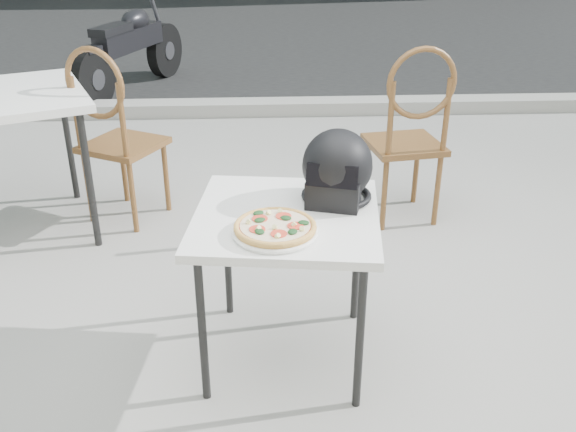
{
  "coord_description": "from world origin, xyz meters",
  "views": [
    {
      "loc": [
        -0.25,
        -2.82,
        1.8
      ],
      "look_at": [
        -0.15,
        -0.67,
        0.74
      ],
      "focal_mm": 40.0,
      "sensor_mm": 36.0,
      "label": 1
    }
  ],
  "objects_px": {
    "cafe_chair_side": "(112,127)",
    "motorcycle": "(131,50)",
    "helmet": "(337,170)",
    "cafe_table_main": "(286,227)",
    "cafe_chair_main": "(411,127)",
    "cafe_table_side": "(0,107)",
    "pizza": "(275,227)",
    "plate": "(275,232)"
  },
  "relations": [
    {
      "from": "cafe_table_side",
      "to": "motorcycle",
      "type": "relative_size",
      "value": 0.64
    },
    {
      "from": "pizza",
      "to": "motorcycle",
      "type": "distance_m",
      "value": 4.76
    },
    {
      "from": "cafe_table_main",
      "to": "cafe_chair_main",
      "type": "bearing_deg",
      "value": 58.2
    },
    {
      "from": "helmet",
      "to": "motorcycle",
      "type": "relative_size",
      "value": 0.2
    },
    {
      "from": "cafe_table_main",
      "to": "cafe_chair_side",
      "type": "xyz_separation_m",
      "value": [
        -0.95,
        1.36,
        -0.02
      ]
    },
    {
      "from": "cafe_chair_main",
      "to": "cafe_table_side",
      "type": "bearing_deg",
      "value": -8.3
    },
    {
      "from": "helmet",
      "to": "cafe_table_main",
      "type": "bearing_deg",
      "value": -134.3
    },
    {
      "from": "cafe_table_main",
      "to": "cafe_table_side",
      "type": "height_order",
      "value": "cafe_table_side"
    },
    {
      "from": "cafe_chair_side",
      "to": "pizza",
      "type": "bearing_deg",
      "value": 148.92
    },
    {
      "from": "cafe_table_main",
      "to": "helmet",
      "type": "height_order",
      "value": "helmet"
    },
    {
      "from": "pizza",
      "to": "cafe_table_side",
      "type": "height_order",
      "value": "cafe_table_side"
    },
    {
      "from": "cafe_table_main",
      "to": "pizza",
      "type": "bearing_deg",
      "value": -105.9
    },
    {
      "from": "pizza",
      "to": "cafe_chair_side",
      "type": "relative_size",
      "value": 0.37
    },
    {
      "from": "cafe_table_side",
      "to": "cafe_chair_side",
      "type": "height_order",
      "value": "cafe_chair_side"
    },
    {
      "from": "cafe_table_main",
      "to": "motorcycle",
      "type": "xyz_separation_m",
      "value": [
        -1.38,
        4.38,
        -0.2
      ]
    },
    {
      "from": "cafe_chair_side",
      "to": "motorcycle",
      "type": "height_order",
      "value": "cafe_chair_side"
    },
    {
      "from": "helmet",
      "to": "cafe_table_side",
      "type": "xyz_separation_m",
      "value": [
        -1.74,
        1.12,
        -0.05
      ]
    },
    {
      "from": "cafe_table_main",
      "to": "plate",
      "type": "distance_m",
      "value": 0.2
    },
    {
      "from": "cafe_table_main",
      "to": "cafe_table_side",
      "type": "distance_m",
      "value": 1.97
    },
    {
      "from": "pizza",
      "to": "cafe_chair_main",
      "type": "bearing_deg",
      "value": 59.91
    },
    {
      "from": "helmet",
      "to": "cafe_chair_main",
      "type": "distance_m",
      "value": 1.3
    },
    {
      "from": "plate",
      "to": "motorcycle",
      "type": "distance_m",
      "value": 4.76
    },
    {
      "from": "pizza",
      "to": "cafe_table_side",
      "type": "bearing_deg",
      "value": 136.14
    },
    {
      "from": "cafe_chair_main",
      "to": "plate",
      "type": "bearing_deg",
      "value": 50.94
    },
    {
      "from": "helmet",
      "to": "motorcycle",
      "type": "height_order",
      "value": "helmet"
    },
    {
      "from": "helmet",
      "to": "pizza",
      "type": "bearing_deg",
      "value": -115.41
    },
    {
      "from": "pizza",
      "to": "motorcycle",
      "type": "bearing_deg",
      "value": 106.21
    },
    {
      "from": "cafe_table_main",
      "to": "motorcycle",
      "type": "relative_size",
      "value": 0.44
    },
    {
      "from": "plate",
      "to": "helmet",
      "type": "distance_m",
      "value": 0.41
    },
    {
      "from": "helmet",
      "to": "cafe_table_side",
      "type": "distance_m",
      "value": 2.07
    },
    {
      "from": "cafe_chair_main",
      "to": "cafe_table_side",
      "type": "height_order",
      "value": "cafe_chair_main"
    },
    {
      "from": "cafe_table_main",
      "to": "motorcycle",
      "type": "distance_m",
      "value": 4.6
    },
    {
      "from": "cafe_table_side",
      "to": "motorcycle",
      "type": "height_order",
      "value": "motorcycle"
    },
    {
      "from": "helmet",
      "to": "cafe_table_side",
      "type": "bearing_deg",
      "value": 163.07
    },
    {
      "from": "cafe_table_main",
      "to": "motorcycle",
      "type": "height_order",
      "value": "motorcycle"
    },
    {
      "from": "plate",
      "to": "cafe_table_side",
      "type": "distance_m",
      "value": 2.05
    },
    {
      "from": "helmet",
      "to": "motorcycle",
      "type": "distance_m",
      "value": 4.57
    },
    {
      "from": "helmet",
      "to": "cafe_chair_side",
      "type": "xyz_separation_m",
      "value": [
        -1.16,
        1.24,
        -0.21
      ]
    },
    {
      "from": "plate",
      "to": "pizza",
      "type": "height_order",
      "value": "pizza"
    },
    {
      "from": "cafe_chair_main",
      "to": "cafe_chair_side",
      "type": "xyz_separation_m",
      "value": [
        -1.74,
        0.09,
        -0.0
      ]
    },
    {
      "from": "pizza",
      "to": "cafe_chair_side",
      "type": "height_order",
      "value": "cafe_chair_side"
    },
    {
      "from": "helmet",
      "to": "motorcycle",
      "type": "xyz_separation_m",
      "value": [
        -1.59,
        4.26,
        -0.4
      ]
    }
  ]
}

